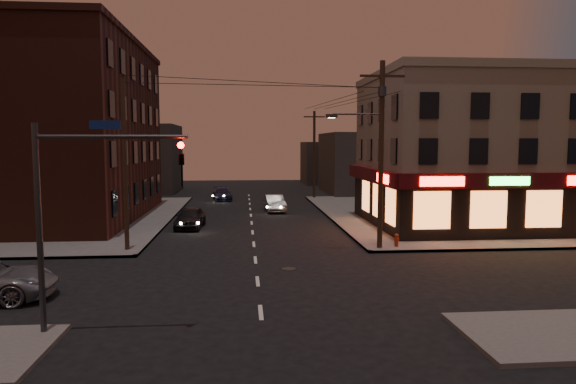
{
  "coord_description": "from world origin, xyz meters",
  "views": [
    {
      "loc": [
        -0.54,
        -21.19,
        5.8
      ],
      "look_at": [
        1.82,
        6.12,
        3.2
      ],
      "focal_mm": 32.0,
      "sensor_mm": 36.0,
      "label": 1
    }
  ],
  "objects": [
    {
      "name": "bg_building_ne_b",
      "position": [
        12.0,
        52.0,
        3.0
      ],
      "size": [
        8.0,
        8.0,
        6.0
      ],
      "primitive_type": "cube",
      "color": "#3F3D3A",
      "rests_on": "ground"
    },
    {
      "name": "bg_building_ne_a",
      "position": [
        14.0,
        38.0,
        3.5
      ],
      "size": [
        10.0,
        12.0,
        7.0
      ],
      "primitive_type": "cube",
      "color": "#3F3D3A",
      "rests_on": "ground"
    },
    {
      "name": "sidewalk_ne",
      "position": [
        18.0,
        19.0,
        0.07
      ],
      "size": [
        24.0,
        28.0,
        0.15
      ],
      "primitive_type": "cube",
      "color": "#514F4C",
      "rests_on": "ground"
    },
    {
      "name": "utility_pole_west",
      "position": [
        -6.8,
        6.5,
        4.65
      ],
      "size": [
        0.24,
        0.24,
        9.0
      ],
      "primitive_type": "cylinder",
      "color": "#382619",
      "rests_on": "sidewalk_nw"
    },
    {
      "name": "traffic_signal",
      "position": [
        -5.57,
        -5.6,
        4.16
      ],
      "size": [
        4.49,
        0.32,
        6.47
      ],
      "color": "#333538",
      "rests_on": "ground"
    },
    {
      "name": "bg_building_nw",
      "position": [
        -13.0,
        42.0,
        4.0
      ],
      "size": [
        9.0,
        10.0,
        8.0
      ],
      "primitive_type": "cube",
      "color": "#3F3D3A",
      "rests_on": "ground"
    },
    {
      "name": "ground",
      "position": [
        0.0,
        0.0,
        0.0
      ],
      "size": [
        120.0,
        120.0,
        0.0
      ],
      "primitive_type": "plane",
      "color": "black",
      "rests_on": "ground"
    },
    {
      "name": "sedan_near",
      "position": [
        -4.24,
        14.19,
        0.73
      ],
      "size": [
        2.05,
        4.41,
        1.46
      ],
      "primitive_type": "imported",
      "rotation": [
        0.0,
        0.0,
        -0.08
      ],
      "color": "black",
      "rests_on": "ground"
    },
    {
      "name": "utility_pole_main",
      "position": [
        6.68,
        5.8,
        5.76
      ],
      "size": [
        4.2,
        0.44,
        10.0
      ],
      "color": "#382619",
      "rests_on": "sidewalk_ne"
    },
    {
      "name": "brick_apartment",
      "position": [
        -14.5,
        19.0,
        6.65
      ],
      "size": [
        12.0,
        20.0,
        13.0
      ],
      "primitive_type": "cube",
      "color": "#451E16",
      "rests_on": "sidewalk_nw"
    },
    {
      "name": "pizza_building",
      "position": [
        15.93,
        13.43,
        5.35
      ],
      "size": [
        15.85,
        12.85,
        10.5
      ],
      "color": "gray",
      "rests_on": "sidewalk_ne"
    },
    {
      "name": "sidewalk_nw",
      "position": [
        -18.0,
        19.0,
        0.07
      ],
      "size": [
        24.0,
        28.0,
        0.15
      ],
      "primitive_type": "cube",
      "color": "#514F4C",
      "rests_on": "ground"
    },
    {
      "name": "sedan_mid",
      "position": [
        2.05,
        22.26,
        0.71
      ],
      "size": [
        1.82,
        4.39,
        1.41
      ],
      "primitive_type": "imported",
      "rotation": [
        0.0,
        0.0,
        0.08
      ],
      "color": "slate",
      "rests_on": "ground"
    },
    {
      "name": "sedan_far",
      "position": [
        -2.78,
        31.57,
        0.63
      ],
      "size": [
        2.35,
        4.56,
        1.27
      ],
      "primitive_type": "imported",
      "rotation": [
        0.0,
        0.0,
        0.14
      ],
      "color": "#1C1B37",
      "rests_on": "ground"
    },
    {
      "name": "fire_hydrant",
      "position": [
        7.8,
        6.0,
        0.54
      ],
      "size": [
        0.32,
        0.32,
        0.71
      ],
      "rotation": [
        0.0,
        0.0,
        0.36
      ],
      "color": "#9F270E",
      "rests_on": "sidewalk_ne"
    },
    {
      "name": "utility_pole_far",
      "position": [
        6.8,
        32.0,
        4.65
      ],
      "size": [
        0.26,
        0.26,
        9.0
      ],
      "primitive_type": "cylinder",
      "color": "#382619",
      "rests_on": "sidewalk_ne"
    }
  ]
}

